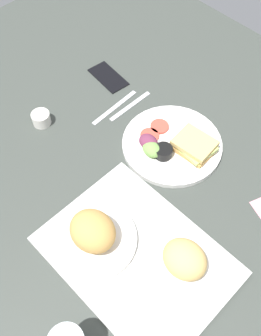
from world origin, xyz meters
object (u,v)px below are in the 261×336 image
at_px(plate_with_salad, 173,145).
at_px(fork, 130,106).
at_px(bread_plate_far, 93,234).
at_px(bread_plate_near, 183,263).
at_px(knife, 115,107).
at_px(serving_tray, 137,256).
at_px(espresso_cup, 41,119).
at_px(cell_phone, 108,77).

relative_size(plate_with_salad, fork, 1.73).
bearing_deg(bread_plate_far, plate_with_salad, -79.18).
relative_size(bread_plate_near, knife, 1.02).
bearing_deg(serving_tray, plate_with_salad, -61.44).
height_order(bread_plate_far, espresso_cup, bread_plate_far).
relative_size(serving_tray, bread_plate_near, 2.33).
bearing_deg(serving_tray, bread_plate_near, -150.76).
distance_m(bread_plate_far, cell_phone, 0.60).
relative_size(bread_plate_far, espresso_cup, 3.81).
relative_size(serving_tray, espresso_cup, 8.04).
bearing_deg(cell_phone, plate_with_salad, 175.42).
bearing_deg(plate_with_salad, cell_phone, -9.81).
distance_m(plate_with_salad, espresso_cup, 0.41).
distance_m(fork, cell_phone, 0.15).
height_order(bread_plate_far, plate_with_salad, bread_plate_far).
bearing_deg(fork, knife, -37.68).
height_order(bread_plate_near, knife, bread_plate_near).
bearing_deg(espresso_cup, serving_tray, 169.92).
bearing_deg(serving_tray, fork, -41.77).
xyz_separation_m(plate_with_salad, espresso_cup, (0.34, 0.22, 0.00)).
bearing_deg(cell_phone, bread_plate_near, 158.10).
height_order(espresso_cup, fork, espresso_cup).
bearing_deg(fork, bread_plate_far, 34.72).
bearing_deg(espresso_cup, bread_plate_near, 176.58).
relative_size(fork, cell_phone, 1.18).
xyz_separation_m(plate_with_salad, knife, (0.24, 0.02, -0.01)).
height_order(serving_tray, espresso_cup, espresso_cup).
bearing_deg(plate_with_salad, bread_plate_far, 100.82).
bearing_deg(bread_plate_far, bread_plate_near, -152.19).
relative_size(fork, knife, 0.89).
height_order(bread_plate_far, fork, bread_plate_far).
bearing_deg(espresso_cup, cell_phone, -88.26).
bearing_deg(cell_phone, serving_tray, 149.73).
xyz_separation_m(espresso_cup, knife, (-0.11, -0.20, -0.02)).
xyz_separation_m(bread_plate_near, plate_with_salad, (0.27, -0.26, -0.03)).
bearing_deg(cell_phone, bread_plate_far, 140.19).
distance_m(bread_plate_near, cell_phone, 0.70).
relative_size(bread_plate_far, knife, 1.12).
distance_m(serving_tray, bread_plate_near, 0.12).
bearing_deg(fork, plate_with_salad, 82.54).
distance_m(serving_tray, fork, 0.50).
distance_m(serving_tray, plate_with_salad, 0.36).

